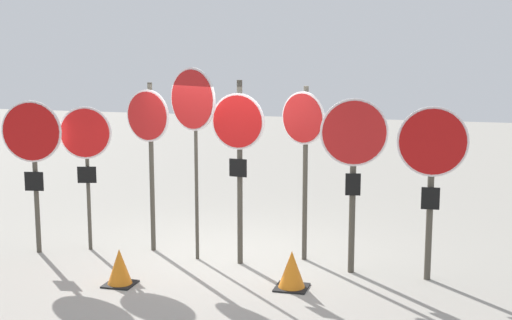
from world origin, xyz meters
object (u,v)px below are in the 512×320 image
at_px(stop_sign_7, 432,160).
at_px(stop_sign_4, 238,141).
at_px(stop_sign_1, 86,144).
at_px(traffic_cone_0, 292,270).
at_px(traffic_cone_1, 120,267).
at_px(stop_sign_0, 32,145).
at_px(stop_sign_6, 354,152).
at_px(stop_sign_3, 193,111).
at_px(stop_sign_5, 304,137).
at_px(stop_sign_2, 149,133).

bearing_deg(stop_sign_7, stop_sign_4, 175.93).
bearing_deg(stop_sign_4, stop_sign_1, -175.03).
distance_m(traffic_cone_0, traffic_cone_1, 2.21).
distance_m(stop_sign_0, traffic_cone_0, 4.24).
bearing_deg(traffic_cone_1, stop_sign_6, 23.96).
distance_m(stop_sign_6, traffic_cone_0, 1.76).
bearing_deg(stop_sign_6, stop_sign_4, 170.36).
bearing_deg(stop_sign_0, stop_sign_3, -2.52).
bearing_deg(traffic_cone_1, stop_sign_5, 38.89).
bearing_deg(traffic_cone_0, stop_sign_6, 50.87).
relative_size(stop_sign_1, stop_sign_4, 0.84).
bearing_deg(stop_sign_7, stop_sign_5, 162.22).
relative_size(stop_sign_1, traffic_cone_0, 4.42).
bearing_deg(stop_sign_1, stop_sign_3, -16.48).
xyz_separation_m(stop_sign_5, stop_sign_7, (1.76, -0.45, -0.18)).
xyz_separation_m(stop_sign_2, stop_sign_4, (1.45, -0.29, -0.03)).
bearing_deg(stop_sign_5, stop_sign_4, -126.01).
distance_m(stop_sign_2, stop_sign_7, 4.06).
distance_m(stop_sign_4, stop_sign_6, 1.58).
xyz_separation_m(stop_sign_6, traffic_cone_1, (-2.81, -1.25, -1.43)).
xyz_separation_m(stop_sign_3, stop_sign_5, (1.50, 0.38, -0.37)).
bearing_deg(stop_sign_3, stop_sign_0, -145.65).
bearing_deg(stop_sign_1, stop_sign_5, -9.26).
height_order(stop_sign_0, stop_sign_4, stop_sign_4).
distance_m(stop_sign_1, traffic_cone_1, 2.21).
xyz_separation_m(stop_sign_0, stop_sign_1, (0.67, 0.33, -0.00)).
relative_size(stop_sign_3, stop_sign_7, 1.20).
distance_m(stop_sign_5, traffic_cone_0, 1.96).
bearing_deg(stop_sign_6, stop_sign_0, 173.32).
relative_size(stop_sign_2, stop_sign_5, 1.01).
distance_m(stop_sign_3, traffic_cone_1, 2.37).
bearing_deg(stop_sign_2, traffic_cone_1, -66.64).
height_order(stop_sign_2, stop_sign_5, stop_sign_2).
relative_size(stop_sign_1, stop_sign_3, 0.79).
xyz_separation_m(stop_sign_7, traffic_cone_0, (-1.66, -0.76, -1.36)).
height_order(stop_sign_1, stop_sign_7, stop_sign_7).
height_order(traffic_cone_0, traffic_cone_1, traffic_cone_0).
relative_size(stop_sign_7, traffic_cone_0, 4.67).
bearing_deg(stop_sign_7, stop_sign_3, 175.29).
bearing_deg(traffic_cone_0, stop_sign_4, 139.95).
xyz_separation_m(stop_sign_4, stop_sign_6, (1.58, 0.01, -0.09)).
xyz_separation_m(stop_sign_0, stop_sign_7, (5.63, 0.24, -0.01)).
distance_m(stop_sign_0, stop_sign_6, 4.63).
distance_m(stop_sign_1, stop_sign_2, 0.95).
height_order(stop_sign_0, stop_sign_6, stop_sign_6).
distance_m(stop_sign_2, traffic_cone_1, 2.19).
bearing_deg(traffic_cone_1, stop_sign_7, 17.60).
xyz_separation_m(stop_sign_1, stop_sign_2, (0.91, 0.22, 0.17)).
height_order(stop_sign_6, stop_sign_7, stop_sign_6).
relative_size(stop_sign_0, traffic_cone_0, 4.62).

